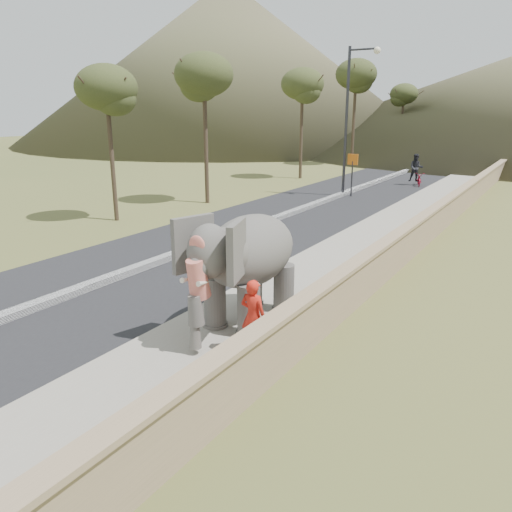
% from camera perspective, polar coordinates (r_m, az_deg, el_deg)
% --- Properties ---
extents(ground, '(160.00, 160.00, 0.00)m').
position_cam_1_polar(ground, '(10.92, -3.90, -9.80)').
color(ground, olive).
rests_on(ground, ground).
extents(road, '(7.00, 120.00, 0.03)m').
position_cam_1_polar(road, '(21.44, 0.78, 3.54)').
color(road, black).
rests_on(road, ground).
extents(median, '(0.35, 120.00, 0.22)m').
position_cam_1_polar(median, '(21.42, 0.78, 3.79)').
color(median, black).
rests_on(median, ground).
extents(walkway, '(3.00, 120.00, 0.15)m').
position_cam_1_polar(walkway, '(19.41, 13.54, 1.86)').
color(walkway, '#9E9687').
rests_on(walkway, ground).
extents(parapet, '(0.30, 120.00, 1.10)m').
position_cam_1_polar(parapet, '(18.87, 18.38, 2.55)').
color(parapet, tan).
rests_on(parapet, ground).
extents(lamppost, '(1.76, 0.36, 8.00)m').
position_cam_1_polar(lamppost, '(28.77, 10.95, 16.32)').
color(lamppost, '#323438').
rests_on(lamppost, ground).
extents(signboard, '(0.60, 0.08, 2.40)m').
position_cam_1_polar(signboard, '(28.87, 10.95, 9.89)').
color(signboard, '#2D2D33').
rests_on(signboard, ground).
extents(hill_left, '(60.00, 60.00, 22.00)m').
position_cam_1_polar(hill_left, '(76.88, -3.21, 21.10)').
color(hill_left, brown).
rests_on(hill_left, ground).
extents(elephant_and_man, '(2.13, 3.55, 2.56)m').
position_cam_1_polar(elephant_and_man, '(11.24, -0.62, -1.16)').
color(elephant_and_man, '#64605A').
rests_on(elephant_and_man, ground).
extents(motorcyclist, '(1.31, 1.76, 2.03)m').
position_cam_1_polar(motorcyclist, '(34.26, 17.98, 9.01)').
color(motorcyclist, maroon).
rests_on(motorcyclist, ground).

